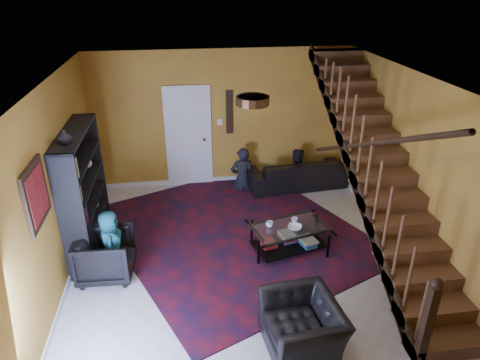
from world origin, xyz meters
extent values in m
plane|color=beige|center=(0.00, 0.00, 0.00)|extent=(5.50, 5.50, 0.00)
plane|color=gold|center=(0.00, 2.75, 1.40)|extent=(5.20, 0.00, 5.20)
plane|color=gold|center=(0.00, -2.75, 1.40)|extent=(5.20, 0.00, 5.20)
plane|color=gold|center=(-2.60, 0.00, 1.40)|extent=(0.00, 5.50, 5.50)
plane|color=gold|center=(2.60, 0.00, 1.40)|extent=(0.00, 5.50, 5.50)
plane|color=white|center=(0.00, 0.00, 2.80)|extent=(5.50, 5.50, 0.00)
cube|color=silver|center=(0.00, 2.74, 0.05)|extent=(5.20, 0.02, 0.10)
cube|color=silver|center=(-2.59, 0.00, 0.05)|extent=(0.02, 5.50, 0.10)
cube|color=gold|center=(2.12, 0.00, 1.32)|extent=(0.95, 4.92, 2.83)
cube|color=black|center=(1.67, 0.00, 1.40)|extent=(0.04, 5.02, 3.02)
cylinder|color=black|center=(1.70, 0.00, 1.85)|extent=(0.07, 4.20, 2.44)
cube|color=black|center=(1.70, -2.40, 0.55)|extent=(0.10, 0.10, 1.10)
cube|color=black|center=(-2.41, 0.60, 1.00)|extent=(0.35, 1.80, 2.00)
cube|color=black|center=(-2.41, 0.60, 0.40)|extent=(0.35, 1.72, 0.03)
cube|color=black|center=(-2.41, 0.60, 1.16)|extent=(0.35, 1.72, 0.03)
cube|color=silver|center=(-0.70, 2.73, 1.02)|extent=(0.82, 0.05, 2.05)
cube|color=maroon|center=(-2.57, -0.90, 1.75)|extent=(0.04, 0.74, 0.74)
cube|color=black|center=(0.15, 2.73, 1.55)|extent=(0.14, 0.03, 0.90)
cylinder|color=#3F2814|center=(0.00, -0.80, 2.74)|extent=(0.40, 0.40, 0.10)
cube|color=#4A0D14|center=(-0.02, 0.67, 0.01)|extent=(5.17, 5.44, 0.02)
imported|color=black|center=(1.50, 2.30, 0.30)|extent=(2.13, 1.00, 0.60)
imported|color=black|center=(-2.05, -0.23, 0.36)|extent=(0.83, 0.81, 0.72)
imported|color=black|center=(0.43, -1.95, 0.31)|extent=(0.93, 1.03, 0.62)
imported|color=black|center=(0.36, 2.35, 0.23)|extent=(0.52, 0.36, 1.35)
imported|color=black|center=(1.50, 2.35, 0.18)|extent=(0.67, 0.56, 1.27)
imported|color=#175859|center=(-1.95, -0.21, 0.53)|extent=(0.35, 0.53, 1.06)
cube|color=black|center=(0.21, -0.30, 0.22)|extent=(0.04, 0.04, 0.44)
cube|color=black|center=(1.32, -0.30, 0.22)|extent=(0.04, 0.04, 0.44)
cube|color=black|center=(0.21, 0.33, 0.22)|extent=(0.04, 0.04, 0.44)
cube|color=black|center=(1.32, 0.33, 0.22)|extent=(0.04, 0.04, 0.44)
cube|color=black|center=(0.77, 0.02, 0.12)|extent=(1.23, 0.89, 0.02)
cube|color=silver|center=(0.77, 0.02, 0.44)|extent=(1.31, 0.96, 0.02)
imported|color=#999999|center=(0.45, 0.06, 0.49)|extent=(0.12, 0.12, 0.09)
imported|color=#999999|center=(0.87, 0.10, 0.49)|extent=(0.10, 0.10, 0.10)
imported|color=#999999|center=(0.83, -0.06, 0.47)|extent=(0.28, 0.28, 0.05)
imported|color=#999999|center=(-2.41, 0.10, 2.10)|extent=(0.18, 0.18, 0.19)
camera|label=1|loc=(-0.85, -5.61, 4.06)|focal=32.00mm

